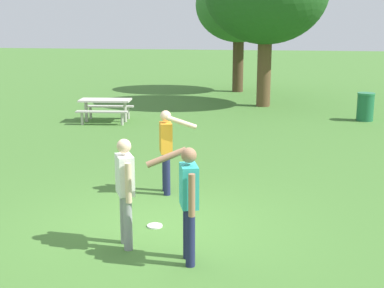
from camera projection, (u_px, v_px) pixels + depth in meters
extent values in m
plane|color=#447530|center=(154.00, 226.00, 8.64)|extent=(120.00, 120.00, 0.00)
cylinder|color=#1E234C|center=(166.00, 171.00, 10.37)|extent=(0.13, 0.13, 0.82)
cylinder|color=#1E234C|center=(167.00, 175.00, 10.12)|extent=(0.13, 0.13, 0.82)
cube|color=orange|center=(166.00, 138.00, 10.09)|extent=(0.33, 0.43, 0.58)
sphere|color=beige|center=(166.00, 116.00, 10.00)|extent=(0.21, 0.21, 0.21)
cylinder|color=beige|center=(165.00, 137.00, 10.35)|extent=(0.09, 0.09, 0.58)
cylinder|color=beige|center=(182.00, 122.00, 9.80)|extent=(0.57, 0.27, 0.28)
cylinder|color=#1E234C|center=(190.00, 238.00, 7.12)|extent=(0.13, 0.13, 0.82)
cylinder|color=#1E234C|center=(188.00, 231.00, 7.37)|extent=(0.13, 0.13, 0.82)
cube|color=#33B2AD|center=(189.00, 186.00, 7.09)|extent=(0.33, 0.43, 0.58)
sphere|color=#9E7051|center=(189.00, 155.00, 7.00)|extent=(0.21, 0.21, 0.21)
cylinder|color=#9E7051|center=(192.00, 195.00, 6.85)|extent=(0.09, 0.09, 0.58)
cylinder|color=#9E7051|center=(167.00, 157.00, 7.23)|extent=(0.57, 0.27, 0.28)
cylinder|color=gray|center=(124.00, 217.00, 7.89)|extent=(0.13, 0.13, 0.82)
cylinder|color=gray|center=(128.00, 223.00, 7.65)|extent=(0.13, 0.13, 0.82)
cube|color=white|center=(125.00, 175.00, 7.62)|extent=(0.37, 0.44, 0.58)
sphere|color=beige|center=(124.00, 146.00, 7.52)|extent=(0.21, 0.21, 0.21)
cylinder|color=beige|center=(122.00, 173.00, 7.87)|extent=(0.09, 0.09, 0.58)
cylinder|color=beige|center=(128.00, 183.00, 7.39)|extent=(0.09, 0.09, 0.58)
cylinder|color=white|center=(155.00, 226.00, 8.61)|extent=(0.25, 0.25, 0.03)
cube|color=beige|center=(105.00, 100.00, 17.68)|extent=(1.78, 0.97, 0.06)
cube|color=#B6B2A8|center=(102.00, 112.00, 17.18)|extent=(1.72, 0.48, 0.05)
cube|color=#B6B2A8|center=(109.00, 106.00, 18.31)|extent=(1.72, 0.48, 0.05)
cylinder|color=#B6B2A8|center=(86.00, 111.00, 17.80)|extent=(0.11, 0.11, 0.71)
cylinder|color=#B6B2A8|center=(82.00, 119.00, 17.27)|extent=(0.09, 0.09, 0.41)
cylinder|color=#B6B2A8|center=(91.00, 113.00, 18.40)|extent=(0.09, 0.09, 0.41)
cylinder|color=#B6B2A8|center=(125.00, 112.00, 17.73)|extent=(0.11, 0.11, 0.71)
cylinder|color=#B6B2A8|center=(122.00, 119.00, 17.20)|extent=(0.09, 0.09, 0.41)
cylinder|color=#B6B2A8|center=(128.00, 113.00, 18.33)|extent=(0.09, 0.09, 0.41)
cylinder|color=#1E663D|center=(365.00, 108.00, 17.95)|extent=(0.56, 0.56, 0.90)
cylinder|color=#287A4B|center=(366.00, 94.00, 17.84)|extent=(0.59, 0.59, 0.06)
cylinder|color=#4C3823|center=(238.00, 61.00, 25.49)|extent=(0.53, 0.53, 2.99)
ellipsoid|color=#33702D|center=(239.00, 5.00, 24.90)|extent=(4.14, 4.14, 3.52)
cylinder|color=brown|center=(264.00, 67.00, 20.91)|extent=(0.55, 0.55, 3.17)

